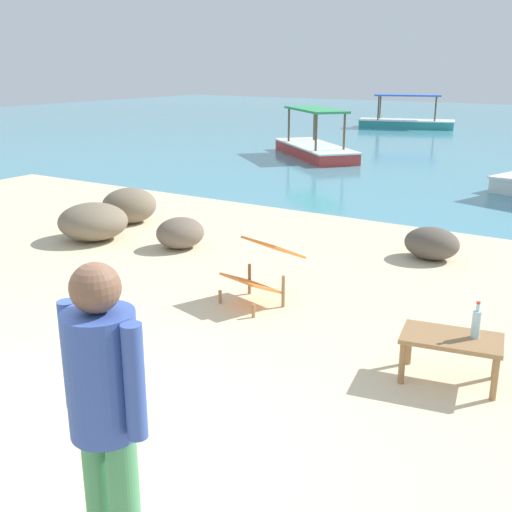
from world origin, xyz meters
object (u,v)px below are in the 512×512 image
Objects in this scene: person_standing at (105,407)px; boat_red at (315,147)px; low_bench_table at (451,344)px; boat_teal at (406,121)px; bottle at (476,323)px; deck_chair_far at (262,267)px.

person_standing is 14.81m from boat_red.
boat_teal reaches higher than low_bench_table.
low_bench_table is 3.03m from person_standing.
person_standing reaches higher than boat_red.
low_bench_table is at bearing -15.98° from boat_red.
low_bench_table is 2.80× the size of bottle.
bottle is (0.15, 0.07, 0.18)m from low_bench_table.
low_bench_table is 12.64m from boat_red.
bottle is 21.10m from boat_teal.
low_bench_table is 2.26m from deck_chair_far.
person_standing is at bearing -90.17° from boat_teal.
boat_red reaches higher than low_bench_table.
boat_teal is at bearing 135.87° from boat_red.
low_bench_table is 0.94× the size of deck_chair_far.
boat_red is at bearing -102.36° from boat_teal.
boat_red is at bearing -151.58° from person_standing.
low_bench_table is at bearing 87.74° from deck_chair_far.
bottle is 0.34× the size of deck_chair_far.
low_bench_table is 21.12m from boat_teal.
deck_chair_far is at bearing -154.02° from person_standing.
person_standing is at bearing -115.99° from low_bench_table.
person_standing reaches higher than boat_teal.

